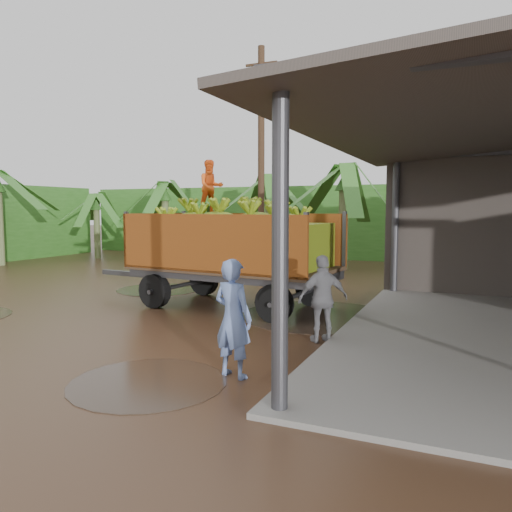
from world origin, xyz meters
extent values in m
plane|color=black|center=(0.00, 0.00, 0.00)|extent=(100.00, 100.00, 0.00)
cube|color=#2D661E|center=(-2.00, 16.00, 1.80)|extent=(22.00, 3.00, 3.60)
cube|color=#47474C|center=(-1.60, 2.38, 0.62)|extent=(2.02, 0.34, 0.13)
imported|color=#EF5B1C|center=(0.87, 2.73, 3.06)|extent=(0.87, 0.87, 1.43)
imported|color=#6F8ACB|center=(4.19, -2.70, 0.88)|extent=(0.72, 0.55, 1.76)
imported|color=gray|center=(4.87, -0.30, 0.81)|extent=(1.00, 0.90, 1.63)
cylinder|color=#47301E|center=(0.22, 7.76, 4.12)|extent=(0.24, 0.24, 8.24)
cube|color=#47301E|center=(0.22, 7.76, 7.62)|extent=(1.20, 0.08, 0.08)
camera|label=1|loc=(7.36, -9.15, 2.48)|focal=35.00mm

